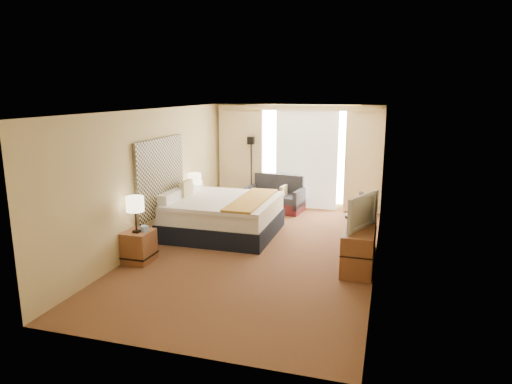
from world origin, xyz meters
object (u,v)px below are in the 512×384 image
(bed, at_px, (221,215))
(television, at_px, (358,211))
(media_dresser, at_px, (360,243))
(desk_chair, at_px, (357,218))
(nightstand_left, at_px, (139,246))
(lamp_right, at_px, (195,179))
(floor_lamp, at_px, (251,157))
(lamp_left, at_px, (135,205))
(nightstand_right, at_px, (197,211))
(loveseat, at_px, (275,199))

(bed, height_order, television, television)
(media_dresser, xyz_separation_m, desk_chair, (-0.15, 1.40, 0.06))
(nightstand_left, height_order, lamp_right, lamp_right)
(media_dresser, xyz_separation_m, television, (-0.05, -0.24, 0.64))
(nightstand_left, xyz_separation_m, floor_lamp, (0.72, 4.35, 0.99))
(desk_chair, xyz_separation_m, lamp_left, (-3.53, -2.53, 0.63))
(lamp_right, bearing_deg, lamp_left, -89.64)
(media_dresser, bearing_deg, nightstand_right, 158.60)
(nightstand_left, distance_m, loveseat, 4.33)
(media_dresser, relative_size, lamp_right, 3.00)
(loveseat, height_order, television, television)
(lamp_left, bearing_deg, television, 13.74)
(nightstand_right, height_order, bed, bed)
(nightstand_right, relative_size, lamp_left, 0.87)
(loveseat, xyz_separation_m, floor_lamp, (-0.71, 0.26, 0.98))
(bed, bearing_deg, nightstand_right, 143.41)
(loveseat, bearing_deg, floor_lamp, 167.38)
(floor_lamp, xyz_separation_m, lamp_left, (-0.70, -4.43, -0.22))
(nightstand_left, bearing_deg, loveseat, 70.70)
(media_dresser, height_order, floor_lamp, floor_lamp)
(nightstand_right, bearing_deg, media_dresser, -21.40)
(nightstand_right, distance_m, floor_lamp, 2.22)
(nightstand_right, xyz_separation_m, lamp_right, (0.00, -0.07, 0.74))
(loveseat, height_order, lamp_right, lamp_right)
(nightstand_left, height_order, bed, bed)
(bed, height_order, desk_chair, bed)
(media_dresser, height_order, lamp_left, lamp_left)
(bed, xyz_separation_m, lamp_left, (-0.79, -1.98, 0.64))
(nightstand_left, relative_size, lamp_right, 0.92)
(media_dresser, bearing_deg, bed, 163.62)
(nightstand_right, bearing_deg, lamp_left, -89.64)
(nightstand_right, distance_m, television, 4.08)
(bed, distance_m, television, 3.10)
(media_dresser, distance_m, lamp_right, 4.00)
(desk_chair, bearing_deg, nightstand_left, -169.37)
(lamp_right, bearing_deg, floor_lamp, 69.44)
(nightstand_left, distance_m, bed, 2.07)
(desk_chair, bearing_deg, lamp_right, 156.30)
(floor_lamp, bearing_deg, television, -50.36)
(desk_chair, height_order, lamp_right, lamp_right)
(media_dresser, relative_size, floor_lamp, 1.00)
(lamp_left, bearing_deg, nightstand_left, 102.15)
(nightstand_left, height_order, nightstand_right, same)
(television, bearing_deg, bed, 92.15)
(nightstand_left, xyz_separation_m, television, (3.65, 0.81, 0.71))
(nightstand_left, height_order, floor_lamp, floor_lamp)
(lamp_right, bearing_deg, television, -23.91)
(media_dresser, bearing_deg, lamp_right, 159.52)
(bed, height_order, loveseat, bed)
(floor_lamp, bearing_deg, nightstand_left, -99.40)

